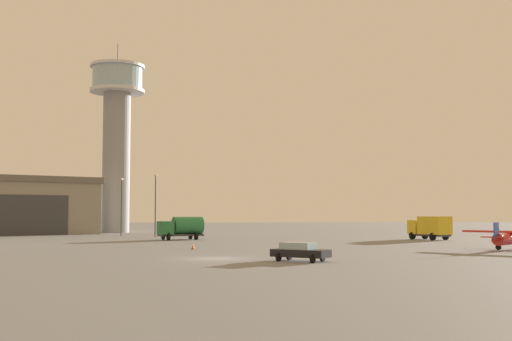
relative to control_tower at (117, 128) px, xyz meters
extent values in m
plane|color=slate|center=(19.82, -68.22, -19.30)|extent=(400.00, 400.00, 0.00)
cylinder|color=gray|center=(0.00, 0.00, -6.37)|extent=(5.00, 5.00, 25.85)
cylinder|color=silver|center=(0.00, 0.00, 6.86)|extent=(9.99, 9.99, 0.60)
cylinder|color=#99B7C6|center=(0.00, 0.00, 9.18)|extent=(9.19, 9.19, 4.04)
cylinder|color=silver|center=(0.00, 0.00, 11.45)|extent=(9.99, 9.99, 0.50)
cylinder|color=#38383D|center=(0.00, 0.00, 13.70)|extent=(0.16, 0.16, 4.00)
cube|color=gray|center=(-16.30, -7.42, -15.01)|extent=(31.06, 28.90, 8.57)
cube|color=#625C52|center=(-16.30, -7.42, -10.23)|extent=(31.88, 29.72, 1.00)
cube|color=#38383A|center=(-11.47, -15.55, -16.08)|extent=(11.89, 7.15, 6.43)
cylinder|color=red|center=(47.34, -58.28, -18.21)|extent=(4.73, 4.72, 1.11)
cube|color=red|center=(47.53, -58.09, -17.56)|extent=(7.26, 7.28, 0.18)
cylinder|color=#2847A8|center=(46.52, -57.08, -17.93)|extent=(0.67, 0.67, 1.21)
cone|color=red|center=(45.21, -60.40, -18.12)|extent=(1.47, 1.47, 0.83)
cube|color=#2847A8|center=(45.21, -60.40, -17.40)|extent=(0.77, 0.77, 1.52)
cube|color=red|center=(45.21, -60.40, -17.98)|extent=(2.46, 2.47, 0.09)
cylinder|color=black|center=(46.52, -57.71, -19.03)|extent=(0.48, 0.48, 0.54)
cube|color=#38383D|center=(47.42, -34.00, -18.68)|extent=(4.41, 6.07, 0.24)
cube|color=gold|center=(46.48, -32.14, -17.64)|extent=(2.98, 2.58, 1.84)
cube|color=#99B7C6|center=(46.14, -31.47, -17.27)|extent=(1.95, 1.04, 0.92)
cube|color=gold|center=(47.85, -34.85, -17.38)|extent=(3.99, 4.59, 2.35)
cylinder|color=black|center=(45.49, -32.70, -18.80)|extent=(1.02, 0.70, 1.00)
cylinder|color=black|center=(47.52, -31.68, -18.80)|extent=(1.02, 0.70, 1.00)
cylinder|color=black|center=(47.18, -36.06, -18.80)|extent=(1.02, 0.70, 1.00)
cylinder|color=black|center=(49.21, -35.03, -18.80)|extent=(1.02, 0.70, 1.00)
cube|color=#38383D|center=(14.43, -32.64, -18.68)|extent=(6.19, 4.16, 0.24)
cube|color=#287A42|center=(12.48, -33.45, -17.70)|extent=(2.51, 3.01, 1.71)
cube|color=#99B7C6|center=(11.78, -33.74, -17.36)|extent=(0.92, 2.06, 0.86)
cylinder|color=#287A42|center=(15.32, -32.26, -17.41)|extent=(4.49, 3.63, 2.30)
cylinder|color=black|center=(12.99, -34.50, -18.80)|extent=(0.64, 1.03, 1.00)
cylinder|color=black|center=(12.09, -32.35, -18.80)|extent=(0.64, 1.03, 1.00)
cylinder|color=black|center=(16.49, -33.03, -18.80)|extent=(0.64, 1.03, 1.00)
cylinder|color=black|center=(15.60, -30.89, -18.80)|extent=(0.64, 1.03, 1.00)
cube|color=black|center=(26.06, -71.32, -18.70)|extent=(4.43, 3.78, 0.55)
cube|color=#99B7C6|center=(25.89, -71.20, -18.18)|extent=(2.81, 2.60, 0.50)
cylinder|color=black|center=(27.65, -71.44, -18.98)|extent=(0.51, 0.63, 0.64)
cylinder|color=black|center=(26.76, -72.75, -18.98)|extent=(0.51, 0.63, 0.64)
cylinder|color=black|center=(25.37, -69.89, -18.98)|extent=(0.51, 0.63, 0.64)
cylinder|color=black|center=(24.48, -71.20, -18.98)|extent=(0.51, 0.63, 0.64)
cylinder|color=#38383D|center=(9.86, -22.36, -14.83)|extent=(0.18, 0.18, 8.94)
sphere|color=#F9E5B2|center=(9.86, -22.36, -10.14)|extent=(0.44, 0.44, 0.44)
cylinder|color=#38383D|center=(4.10, -17.90, -15.00)|extent=(0.18, 0.18, 8.59)
sphere|color=#F9E5B2|center=(4.10, -17.90, -10.49)|extent=(0.44, 0.44, 0.44)
cube|color=black|center=(17.35, -55.08, -19.28)|extent=(0.36, 0.36, 0.04)
cone|color=orange|center=(17.35, -55.08, -18.98)|extent=(0.30, 0.30, 0.56)
cylinder|color=white|center=(17.35, -55.08, -18.95)|extent=(0.21, 0.21, 0.08)
camera|label=1|loc=(20.91, -117.55, -15.84)|focal=44.61mm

